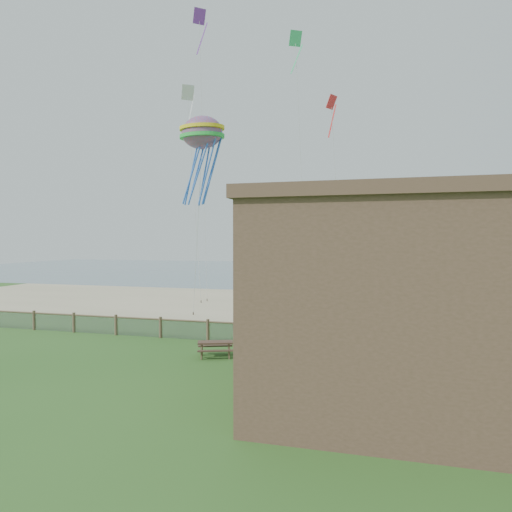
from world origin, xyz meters
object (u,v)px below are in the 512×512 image
object	(u,v)px
chainlink_fence	(208,331)
octopus_kite	(202,157)
motel	(482,306)
picnic_table	(215,349)

from	to	relation	value
chainlink_fence	octopus_kite	xyz separation A→B (m)	(-2.41, 5.16, 10.97)
motel	picnic_table	size ratio (longest dim) A/B	8.63
motel	octopus_kite	distance (m)	21.21
octopus_kite	chainlink_fence	bearing A→B (deg)	-64.92
chainlink_fence	motel	xyz separation A→B (m)	(13.00, -7.00, 2.95)
motel	picnic_table	xyz separation A→B (m)	(-11.33, 3.75, -3.13)
picnic_table	chainlink_fence	bearing A→B (deg)	96.71
picnic_table	octopus_kite	xyz separation A→B (m)	(-4.09, 8.41, 11.15)
picnic_table	octopus_kite	world-z (taller)	octopus_kite
chainlink_fence	picnic_table	distance (m)	3.66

